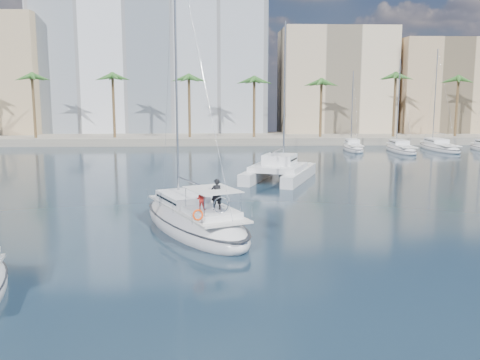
{
  "coord_description": "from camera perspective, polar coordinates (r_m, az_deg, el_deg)",
  "views": [
    {
      "loc": [
        -0.17,
        -30.9,
        8.62
      ],
      "look_at": [
        1.25,
        1.5,
        3.23
      ],
      "focal_mm": 40.0,
      "sensor_mm": 36.0,
      "label": 1
    }
  ],
  "objects": [
    {
      "name": "building_modern",
      "position": [
        104.71,
        -9.2,
        12.26
      ],
      "size": [
        42.0,
        16.0,
        28.0
      ],
      "primitive_type": "cube",
      "color": "white",
      "rests_on": "ground"
    },
    {
      "name": "quay",
      "position": [
        92.25,
        -2.4,
        4.44
      ],
      "size": [
        120.0,
        14.0,
        1.2
      ],
      "primitive_type": "cube",
      "color": "gray",
      "rests_on": "ground"
    },
    {
      "name": "moored_yacht_a",
      "position": [
        80.93,
        11.96,
        3.11
      ],
      "size": [
        3.37,
        9.52,
        11.9
      ],
      "primitive_type": null,
      "rotation": [
        0.0,
        0.0,
        -0.07
      ],
      "color": "silver",
      "rests_on": "ground"
    },
    {
      "name": "catamaran",
      "position": [
        52.78,
        4.2,
        1.22
      ],
      "size": [
        8.66,
        11.6,
        15.39
      ],
      "rotation": [
        0.0,
        0.0,
        -0.37
      ],
      "color": "silver",
      "rests_on": "ground"
    },
    {
      "name": "moored_yacht_b",
      "position": [
        80.91,
        16.78,
        2.91
      ],
      "size": [
        3.32,
        10.83,
        13.72
      ],
      "primitive_type": null,
      "rotation": [
        0.0,
        0.0,
        -0.02
      ],
      "color": "silver",
      "rests_on": "ground"
    },
    {
      "name": "building_tan_right",
      "position": [
        107.52,
        20.86,
        9.03
      ],
      "size": [
        18.0,
        12.0,
        18.0
      ],
      "primitive_type": "cube",
      "color": "tan",
      "rests_on": "ground"
    },
    {
      "name": "main_sloop",
      "position": [
        33.93,
        -4.9,
        -4.32
      ],
      "size": [
        9.3,
        13.8,
        19.64
      ],
      "rotation": [
        0.0,
        0.0,
        0.43
      ],
      "color": "silver",
      "rests_on": "ground"
    },
    {
      "name": "palm_left",
      "position": [
        94.2,
        -23.91,
        9.65
      ],
      "size": [
        3.6,
        3.6,
        12.3
      ],
      "color": "brown",
      "rests_on": "ground"
    },
    {
      "name": "palm_right",
      "position": [
        94.32,
        19.03,
        9.94
      ],
      "size": [
        3.6,
        3.6,
        12.3
      ],
      "color": "brown",
      "rests_on": "ground"
    },
    {
      "name": "seagull",
      "position": [
        33.67,
        -3.64,
        -3.46
      ],
      "size": [
        1.12,
        0.48,
        0.21
      ],
      "color": "silver",
      "rests_on": "ground"
    },
    {
      "name": "moored_yacht_c",
      "position": [
        85.11,
        20.48,
        3.02
      ],
      "size": [
        3.98,
        12.33,
        15.54
      ],
      "primitive_type": null,
      "rotation": [
        0.0,
        0.0,
        0.03
      ],
      "color": "silver",
      "rests_on": "ground"
    },
    {
      "name": "palm_centre",
      "position": [
        87.92,
        -2.44,
        10.51
      ],
      "size": [
        3.6,
        3.6,
        12.3
      ],
      "color": "brown",
      "rests_on": "ground"
    },
    {
      "name": "ground",
      "position": [
        32.08,
        -2.12,
        -6.16
      ],
      "size": [
        160.0,
        160.0,
        0.0
      ],
      "primitive_type": "plane",
      "color": "black",
      "rests_on": "ground"
    },
    {
      "name": "building_beige",
      "position": [
        103.32,
        10.04,
        10.06
      ],
      "size": [
        20.0,
        14.0,
        20.0
      ],
      "primitive_type": "cube",
      "color": "beige",
      "rests_on": "ground"
    }
  ]
}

